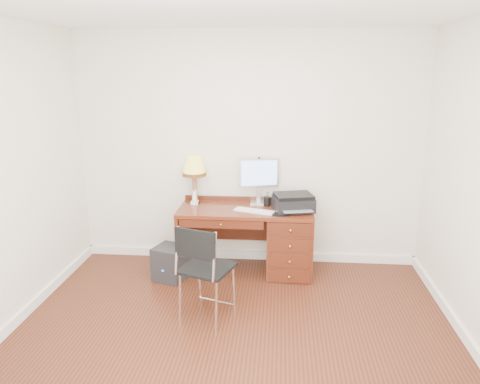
# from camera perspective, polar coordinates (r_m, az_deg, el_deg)

# --- Properties ---
(ground) EXTENTS (4.00, 4.00, 0.00)m
(ground) POSITION_cam_1_polar(r_m,az_deg,el_deg) (4.28, -0.84, -17.20)
(ground) COLOR #39180D
(ground) RESTS_ON ground
(room_shell) EXTENTS (4.00, 4.00, 4.00)m
(room_shell) POSITION_cam_1_polar(r_m,az_deg,el_deg) (4.81, -0.05, -12.71)
(room_shell) COLOR silver
(room_shell) RESTS_ON ground
(desk) EXTENTS (1.50, 0.67, 0.75)m
(desk) POSITION_cam_1_polar(r_m,az_deg,el_deg) (5.35, 4.15, -5.53)
(desk) COLOR maroon
(desk) RESTS_ON ground
(monitor) EXTENTS (0.45, 0.18, 0.52)m
(monitor) POSITION_cam_1_polar(r_m,az_deg,el_deg) (5.39, 2.39, 2.05)
(monitor) COLOR silver
(monitor) RESTS_ON desk
(keyboard) EXTENTS (0.46, 0.26, 0.02)m
(keyboard) POSITION_cam_1_polar(r_m,az_deg,el_deg) (5.13, 1.76, -2.32)
(keyboard) COLOR white
(keyboard) RESTS_ON desk
(mouse_pad) EXTENTS (0.23, 0.23, 0.05)m
(mouse_pad) POSITION_cam_1_polar(r_m,az_deg,el_deg) (5.08, 5.01, -2.49)
(mouse_pad) COLOR black
(mouse_pad) RESTS_ON desk
(printer) EXTENTS (0.49, 0.42, 0.19)m
(printer) POSITION_cam_1_polar(r_m,az_deg,el_deg) (5.19, 6.52, -1.26)
(printer) COLOR black
(printer) RESTS_ON desk
(leg_lamp) EXTENTS (0.27, 0.27, 0.56)m
(leg_lamp) POSITION_cam_1_polar(r_m,az_deg,el_deg) (5.37, -5.61, 2.81)
(leg_lamp) COLOR black
(leg_lamp) RESTS_ON desk
(phone) EXTENTS (0.08, 0.08, 0.17)m
(phone) POSITION_cam_1_polar(r_m,az_deg,el_deg) (5.43, -5.54, -0.93)
(phone) COLOR white
(phone) RESTS_ON desk
(pen_cup) EXTENTS (0.08, 0.08, 0.10)m
(pen_cup) POSITION_cam_1_polar(r_m,az_deg,el_deg) (5.34, 3.34, -1.15)
(pen_cup) COLOR black
(pen_cup) RESTS_ON desk
(chair) EXTENTS (0.56, 0.56, 0.93)m
(chair) POSITION_cam_1_polar(r_m,az_deg,el_deg) (4.28, -4.22, -8.73)
(chair) COLOR black
(chair) RESTS_ON ground
(equipment_box) EXTENTS (0.41, 0.41, 0.38)m
(equipment_box) POSITION_cam_1_polar(r_m,az_deg,el_deg) (5.29, -8.45, -8.53)
(equipment_box) COLOR black
(equipment_box) RESTS_ON ground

